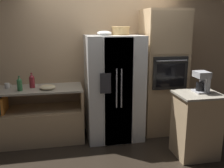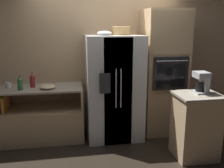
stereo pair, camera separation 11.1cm
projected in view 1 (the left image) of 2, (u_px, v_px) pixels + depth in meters
ground_plane at (108, 136)px, 4.39m from camera, size 20.00×20.00×0.00m
wall_back at (104, 54)px, 4.47m from camera, size 12.00×0.06×2.80m
counter_left at (39, 122)px, 4.17m from camera, size 1.42×0.63×0.91m
refrigerator at (114, 88)px, 4.21m from camera, size 0.92×0.80×1.75m
wall_oven at (162, 73)px, 4.40m from camera, size 0.72×0.69×2.17m
island_counter at (196, 125)px, 3.65m from camera, size 0.63×0.54×0.96m
wicker_basket at (121, 30)px, 4.09m from camera, size 0.30×0.30×0.14m
fruit_bowl at (104, 33)px, 3.98m from camera, size 0.24×0.24×0.07m
bottle_tall at (32, 81)px, 4.04m from camera, size 0.09×0.09×0.24m
bottle_short at (20, 84)px, 3.86m from camera, size 0.08×0.08×0.23m
mug at (7, 86)px, 4.02m from camera, size 0.11×0.08×0.09m
mixing_bowl at (47, 87)px, 3.96m from camera, size 0.25×0.25×0.07m
coffee_maker at (203, 81)px, 3.56m from camera, size 0.18×0.22×0.30m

